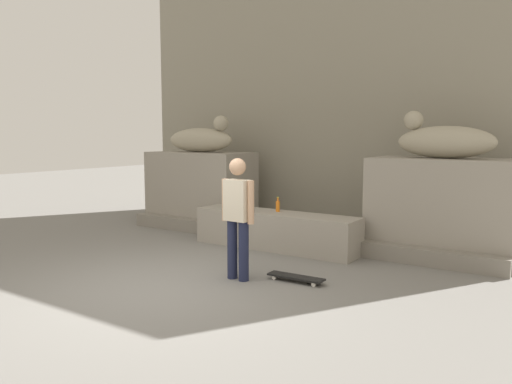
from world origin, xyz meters
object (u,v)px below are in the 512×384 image
Objects in this scene: skater at (238,213)px; bottle_blue at (243,201)px; statue_reclining_left at (202,139)px; bottle_green at (225,201)px; skateboard at (296,277)px; bottle_orange at (278,206)px; bottle_brown at (249,204)px; statue_reclining_right at (443,141)px.

skater is 5.52× the size of bottle_blue.
bottle_green is (1.39, -1.01, -1.13)m from statue_reclining_left.
skateboard is at bearing -38.96° from bottle_blue.
bottle_orange is (0.77, -0.02, -0.02)m from bottle_blue.
bottle_blue is 1.17× the size of bottle_orange.
statue_reclining_left is 4.95m from skateboard.
skater reaches higher than bottle_orange.
statue_reclining_left is 5.39× the size of bottle_blue.
skater is 5.08× the size of bottle_brown.
statue_reclining_left is at bearing 152.24° from bottle_blue.
skateboard is 2.45× the size of bottle_brown.
bottle_green reaches higher than bottle_orange.
statue_reclining_right is at bearing 59.94° from skater.
bottle_green is at bearing 25.07° from statue_reclining_right.
statue_reclining_left is 6.31× the size of bottle_orange.
bottle_green is (-2.41, 1.57, 0.69)m from skateboard.
bottle_brown is at bearing -40.90° from bottle_blue.
bottle_blue is 1.02× the size of bottle_green.
bottle_brown is 1.11× the size of bottle_green.
statue_reclining_right is 3.60m from bottle_blue.
statue_reclining_right is at bearing 20.22° from bottle_orange.
bottle_brown is 1.09× the size of bottle_blue.
skateboard is at bearing -38.56° from bottle_brown.
statue_reclining_left reaches higher than bottle_brown.
statue_reclining_right reaches higher than skateboard.
skateboard is at bearing -33.17° from bottle_green.
bottle_orange is at bearing 109.72° from skater.
bottle_brown reaches higher than skateboard.
bottle_brown reaches higher than bottle_blue.
statue_reclining_right is 3.40m from skateboard.
skateboard is at bearing 74.13° from statue_reclining_right.
skateboard is 3.12× the size of bottle_orange.
bottle_green is at bearing -175.55° from bottle_orange.
statue_reclining_left is at bearing 139.92° from skater.
statue_reclining_right reaches higher than bottle_green.
bottle_blue is at bearing 24.89° from statue_reclining_right.
statue_reclining_left is at bearing 9.48° from statue_reclining_right.
skater is 5.63× the size of bottle_green.
statue_reclining_left reaches higher than bottle_orange.
statue_reclining_right is (5.03, 0.00, 0.00)m from statue_reclining_left.
bottle_blue is at bearing 139.10° from bottle_brown.
statue_reclining_left is 2.25m from bottle_blue.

